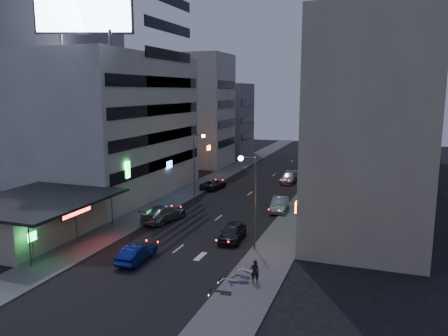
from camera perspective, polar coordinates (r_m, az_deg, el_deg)
The scene contains 29 objects.
ground at distance 35.40m, azimuth -8.86°, elevation -12.52°, with size 180.00×180.00×0.00m, color black.
sidewalk_left at distance 64.70m, azimuth -2.42°, elevation -1.97°, with size 4.00×120.00×0.12m, color #4C4C4F.
sidewalk_right at distance 60.63m, azimuth 11.75°, elevation -2.99°, with size 4.00×120.00×0.12m, color #4C4C4F.
food_court at distance 44.24m, azimuth -23.76°, elevation -5.93°, with size 11.00×13.00×3.88m.
white_building at distance 58.86m, azimuth -14.40°, elevation 5.33°, with size 14.00×24.00×18.00m, color silver.
grey_tower at distance 66.56m, azimuth -19.81°, elevation 12.47°, with size 10.00×14.00×34.00m, color gray.
shophouse_near at distance 39.26m, azimuth 18.38°, elevation 4.40°, with size 10.00×11.00×20.00m, color #B7B090.
shophouse_mid at distance 50.89m, azimuth 19.18°, elevation 3.27°, with size 11.00×12.00×16.00m, color tan.
shophouse_far at distance 63.65m, azimuth 19.05°, elevation 7.24°, with size 10.00×14.00×22.00m, color #B7B090.
far_left_a at distance 80.09m, azimuth -3.41°, elevation 7.51°, with size 11.00×10.00×20.00m, color silver.
far_left_b at distance 92.48m, azimuth -0.50°, elevation 6.31°, with size 12.00×10.00×15.00m, color gray.
far_right_a at distance 78.72m, azimuth 19.52°, elevation 6.18°, with size 11.00×12.00×18.00m, color tan.
far_right_b at distance 92.61m, azimuth 20.01°, elevation 8.51°, with size 12.00×12.00×24.00m, color #B7B090.
billboard at distance 48.88m, azimuth -17.89°, elevation 19.18°, with size 9.52×3.75×6.20m.
street_lamp_right_near at distance 36.92m, azimuth 3.51°, elevation -2.72°, with size 1.60×0.44×8.02m.
street_lamp_left at distance 55.69m, azimuth -3.56°, elevation 1.61°, with size 1.60×0.44×8.02m.
street_lamp_right_far at distance 69.80m, azimuth 11.37°, elevation 3.14°, with size 1.60×0.44×8.02m.
parked_car_right_near at distance 40.31m, azimuth 1.12°, elevation -8.36°, with size 1.86×4.63×1.58m, color #222327.
parked_car_right_mid at distance 50.17m, azimuth 7.24°, elevation -4.74°, with size 1.65×4.74×1.56m, color #9B9FA3.
parked_car_left at distance 61.00m, azimuth -1.38°, elevation -2.13°, with size 2.19×4.75×1.32m, color #2C2A30.
parked_car_right_far at distance 65.87m, azimuth 8.46°, elevation -1.25°, with size 2.08×5.11×1.48m, color #A8AAB0.
road_car_blue at distance 36.28m, azimuth -11.32°, elevation -10.80°, with size 1.52×4.36×1.44m, color navy.
road_car_silver at distance 46.50m, azimuth -7.87°, elevation -5.86°, with size 2.36×5.81×1.69m, color #93969A.
person at distance 31.65m, azimuth 4.05°, elevation -13.33°, with size 0.62×0.40×1.69m, color black.
scooter_black_a at distance 30.32m, azimuth 1.12°, elevation -14.85°, with size 2.05×0.68×1.26m, color black, non-canonical shape.
scooter_silver_a at distance 31.95m, azimuth 2.03°, elevation -13.59°, with size 1.90×0.63×1.16m, color gray, non-canonical shape.
scooter_blue at distance 32.00m, azimuth 3.26°, elevation -13.52°, with size 1.97×0.66×1.21m, color navy, non-canonical shape.
scooter_black_b at distance 32.59m, azimuth 3.59°, elevation -13.18°, with size 1.79×0.60×1.10m, color black, non-canonical shape.
scooter_silver_b at distance 33.47m, azimuth 3.94°, elevation -12.57°, with size 1.74×0.58×1.06m, color #B0B1B9, non-canonical shape.
Camera 1 is at (15.91, -28.59, 13.50)m, focal length 35.00 mm.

